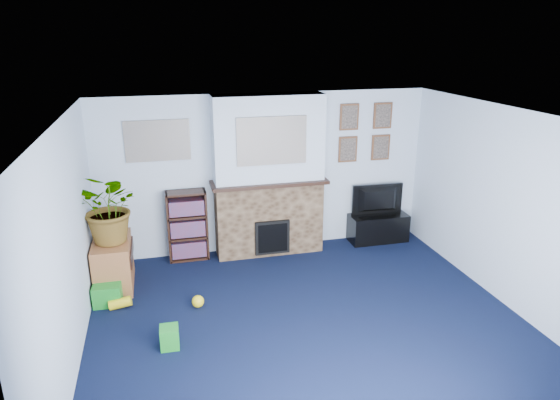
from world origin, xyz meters
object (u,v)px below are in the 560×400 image
object	(u,v)px
tv_stand	(378,228)
bookshelf	(188,227)
sideboard	(113,262)
television	(379,200)

from	to	relation	value
tv_stand	bookshelf	xyz separation A→B (m)	(-3.02, 0.08, 0.28)
tv_stand	bookshelf	distance (m)	3.03
bookshelf	tv_stand	bearing A→B (deg)	-1.45
tv_stand	bookshelf	bearing A→B (deg)	178.55
bookshelf	sideboard	xyz separation A→B (m)	(-1.02, -0.63, -0.15)
sideboard	tv_stand	bearing A→B (deg)	7.75
sideboard	television	bearing A→B (deg)	8.03
tv_stand	television	xyz separation A→B (m)	(0.00, 0.02, 0.46)
tv_stand	television	distance (m)	0.46
tv_stand	sideboard	size ratio (longest dim) A/B	1.11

